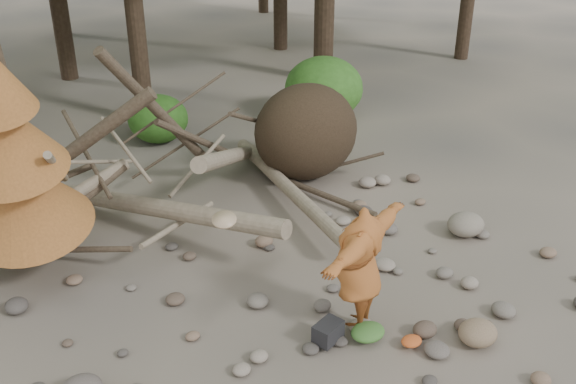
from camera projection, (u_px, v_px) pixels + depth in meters
ground at (325, 327)px, 9.01m from camera, size 120.00×120.00×0.00m
deadfall_pile at (284, 140)px, 12.75m from camera, size 8.55×5.24×3.30m
dead_conifer at (12, 157)px, 9.08m from camera, size 2.06×2.16×4.35m
bush_mid at (158, 119)px, 15.00m from camera, size 1.40×1.40×1.12m
bush_right at (324, 88)px, 16.34m from camera, size 2.00×2.00×1.60m
frisbee_thrower at (359, 268)px, 8.55m from camera, size 3.19×1.52×2.23m
backpack at (328, 335)px, 8.63m from camera, size 0.47×0.38×0.27m
cloth_green at (368, 335)px, 8.71m from camera, size 0.49×0.41×0.18m
cloth_orange at (411, 344)px, 8.60m from camera, size 0.30×0.24×0.11m
boulder_front_right at (478, 333)px, 8.63m from camera, size 0.55×0.49×0.33m
boulder_mid_right at (466, 224)px, 11.23m from camera, size 0.67×0.60×0.40m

